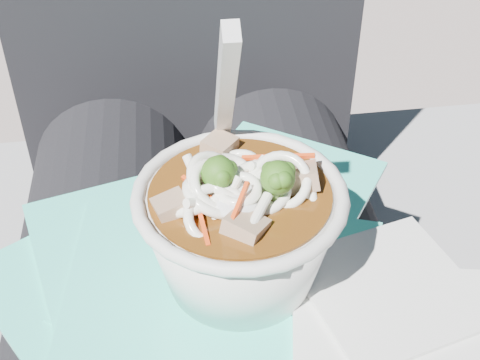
{
  "coord_description": "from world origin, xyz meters",
  "views": [
    {
      "loc": [
        -0.02,
        -0.35,
        1.0
      ],
      "look_at": [
        0.02,
        -0.03,
        0.74
      ],
      "focal_mm": 50.0,
      "sensor_mm": 36.0,
      "label": 1
    }
  ],
  "objects": [
    {
      "name": "lap",
      "position": [
        0.0,
        0.0,
        0.56
      ],
      "size": [
        0.33,
        0.48,
        0.16
      ],
      "color": "black",
      "rests_on": "stone_ledge"
    },
    {
      "name": "person_body",
      "position": [
        0.0,
        0.09,
        0.58
      ],
      "size": [
        0.34,
        0.94,
        1.03
      ],
      "color": "black",
      "rests_on": "ground"
    },
    {
      "name": "plastic_bag",
      "position": [
        -0.01,
        -0.03,
        0.65
      ],
      "size": [
        0.34,
        0.42,
        0.01
      ],
      "color": "#32D4B9",
      "rests_on": "lap"
    },
    {
      "name": "napkins",
      "position": [
        0.11,
        -0.09,
        0.66
      ],
      "size": [
        0.15,
        0.19,
        0.01
      ],
      "color": "silver",
      "rests_on": "plastic_bag"
    },
    {
      "name": "udon_bowl",
      "position": [
        0.02,
        -0.03,
        0.7
      ],
      "size": [
        0.16,
        0.16,
        0.19
      ],
      "color": "silver",
      "rests_on": "plastic_bag"
    }
  ]
}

